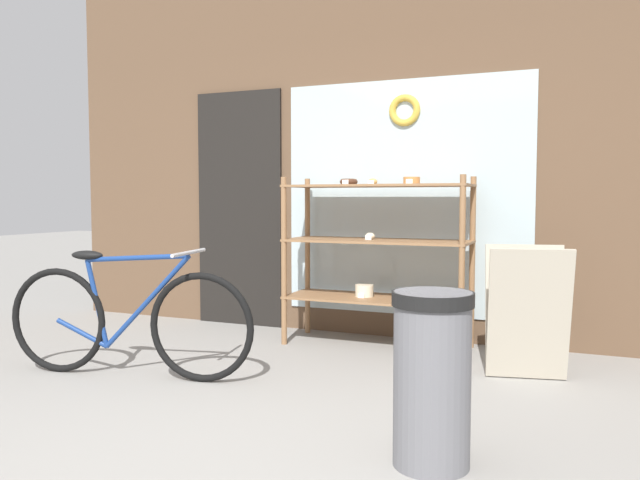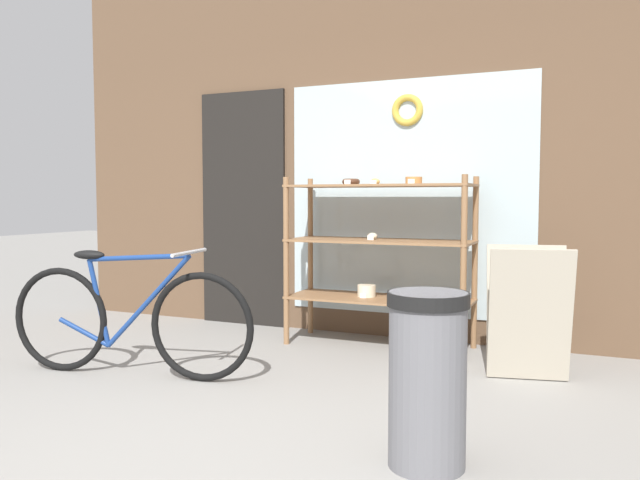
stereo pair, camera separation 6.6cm
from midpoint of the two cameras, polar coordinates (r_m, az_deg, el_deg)
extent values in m
plane|color=gray|center=(2.91, -12.28, -19.44)|extent=(30.00, 30.00, 0.00)
cube|color=brown|center=(5.23, 5.40, 9.77)|extent=(6.12, 0.08, 3.38)
cube|color=silver|center=(5.10, 7.35, 3.84)|extent=(2.02, 0.02, 1.90)
cube|color=black|center=(5.69, -7.71, 2.82)|extent=(0.84, 0.03, 2.10)
torus|color=gold|center=(5.13, 7.37, 11.68)|extent=(0.26, 0.06, 0.26)
cylinder|color=#8E6642|center=(4.88, -3.71, -1.95)|extent=(0.04, 0.04, 1.31)
cylinder|color=#8E6642|center=(4.44, 12.42, -2.60)|extent=(0.04, 0.04, 1.31)
cylinder|color=#8E6642|center=(5.29, -1.51, -1.50)|extent=(0.04, 0.04, 1.31)
cylinder|color=#8E6642|center=(4.89, 13.37, -2.03)|extent=(0.04, 0.04, 1.31)
cube|color=#8E6642|center=(4.87, 4.83, -5.37)|extent=(1.42, 0.50, 0.02)
cube|color=#8E6642|center=(4.82, 4.86, -0.08)|extent=(1.42, 0.50, 0.02)
cube|color=#8E6642|center=(4.81, 4.89, 4.97)|extent=(1.42, 0.50, 0.02)
cylinder|color=beige|center=(4.90, 3.69, -4.64)|extent=(0.14, 0.14, 0.09)
cube|color=white|center=(4.83, 3.38, -5.10)|extent=(0.05, 0.00, 0.04)
ellipsoid|color=tan|center=(4.95, 4.49, 5.33)|extent=(0.07, 0.06, 0.05)
cube|color=white|center=(4.91, 4.33, 5.26)|extent=(0.05, 0.00, 0.04)
torus|color=#B27A42|center=(4.89, 9.88, -5.08)|extent=(0.13, 0.13, 0.03)
cube|color=white|center=(4.82, 9.69, -5.18)|extent=(0.05, 0.00, 0.04)
cylinder|color=#C67F42|center=(4.70, 7.98, 5.41)|extent=(0.12, 0.12, 0.05)
cube|color=white|center=(4.63, 7.76, 5.32)|extent=(0.05, 0.00, 0.04)
torus|color=#4C2D1E|center=(4.84, 2.26, 5.35)|extent=(0.14, 0.14, 0.05)
cube|color=white|center=(4.77, 1.93, 5.31)|extent=(0.05, 0.00, 0.04)
ellipsoid|color=beige|center=(4.84, 4.22, 0.36)|extent=(0.08, 0.06, 0.05)
cube|color=white|center=(4.80, 4.05, 0.23)|extent=(0.05, 0.00, 0.04)
torus|color=black|center=(4.49, -23.23, -6.76)|extent=(0.69, 0.16, 0.69)
torus|color=black|center=(3.99, -11.28, -7.83)|extent=(0.69, 0.16, 0.69)
cylinder|color=navy|center=(4.12, -15.98, -5.48)|extent=(0.60, 0.13, 0.62)
cylinder|color=navy|center=(4.12, -16.82, -1.57)|extent=(0.71, 0.15, 0.07)
cylinder|color=navy|center=(4.31, -20.13, -5.44)|extent=(0.16, 0.06, 0.57)
cylinder|color=navy|center=(4.41, -21.32, -7.94)|extent=(0.37, 0.09, 0.18)
ellipsoid|color=black|center=(4.31, -20.93, -1.30)|extent=(0.23, 0.13, 0.06)
cylinder|color=#B2B2B7|center=(3.95, -12.37, -1.14)|extent=(0.10, 0.46, 0.02)
cube|color=#B2A893|center=(4.08, 18.13, -6.53)|extent=(0.53, 0.30, 0.84)
cube|color=#B2A893|center=(4.26, 17.80, -6.10)|extent=(0.53, 0.30, 0.84)
cylinder|color=slate|center=(2.76, 9.50, -12.43)|extent=(0.33, 0.33, 0.75)
cylinder|color=black|center=(2.68, 9.58, -5.32)|extent=(0.35, 0.35, 0.06)
camera|label=1|loc=(0.03, -90.49, -0.03)|focal=35.00mm
camera|label=2|loc=(0.03, 89.51, 0.03)|focal=35.00mm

